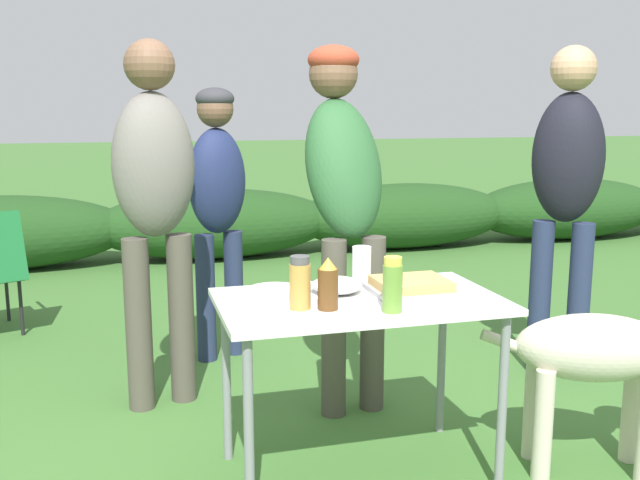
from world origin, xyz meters
TOP-DOWN VIEW (x-y plane):
  - ground_plane at (0.00, 0.00)m, footprint 60.00×60.00m
  - shrub_hedge at (0.00, 4.43)m, footprint 14.40×0.90m
  - folding_table at (0.00, 0.00)m, footprint 1.10×0.64m
  - food_tray at (0.23, 0.03)m, footprint 0.32×0.28m
  - plate_stack at (-0.32, 0.08)m, footprint 0.21×0.21m
  - mixing_bowl at (-0.06, 0.11)m, footprint 0.21×0.21m
  - paper_cup_stack at (0.09, 0.23)m, footprint 0.08×0.08m
  - spice_jar at (-0.26, -0.08)m, footprint 0.08×0.08m
  - relish_jar at (0.06, -0.21)m, footprint 0.07×0.07m
  - beer_bottle at (-0.16, -0.11)m, footprint 0.08×0.08m
  - standing_person_in_dark_puffer at (0.16, 0.72)m, footprint 0.42×0.55m
  - standing_person_with_beanie at (-0.72, 0.93)m, footprint 0.46×0.38m
  - standing_person_in_olive_jacket at (1.44, 0.78)m, footprint 0.46×0.45m
  - standing_person_in_navy_coat at (-0.34, 1.55)m, footprint 0.42×0.37m
  - dog at (0.98, -0.24)m, footprint 0.95×0.47m

SIDE VIEW (x-z plane):
  - ground_plane at x=0.00m, z-range 0.00..0.00m
  - shrub_hedge at x=0.00m, z-range 0.00..0.69m
  - dog at x=0.98m, z-range 0.13..0.86m
  - folding_table at x=0.00m, z-range 0.29..1.03m
  - plate_stack at x=-0.32m, z-range 0.74..0.78m
  - food_tray at x=0.23m, z-range 0.74..0.79m
  - mixing_bowl at x=-0.06m, z-range 0.74..0.80m
  - paper_cup_stack at x=0.09m, z-range 0.74..0.90m
  - beer_bottle at x=-0.16m, z-range 0.74..0.93m
  - spice_jar at x=-0.26m, z-range 0.74..0.94m
  - relish_jar at x=0.06m, z-range 0.74..0.94m
  - standing_person_in_navy_coat at x=-0.34m, z-range 0.19..1.78m
  - standing_person_with_beanie at x=-0.72m, z-range 0.18..1.97m
  - standing_person_in_olive_jacket at x=1.44m, z-range 0.19..1.99m
  - standing_person_in_dark_puffer at x=0.16m, z-range 0.24..2.01m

